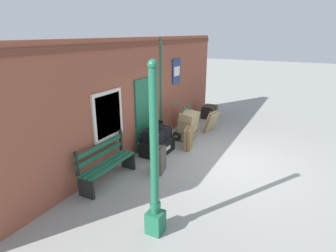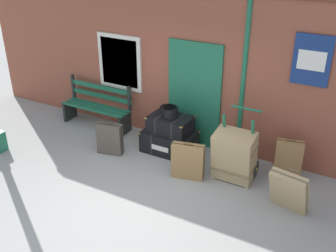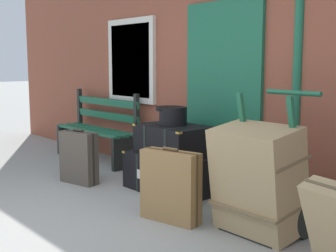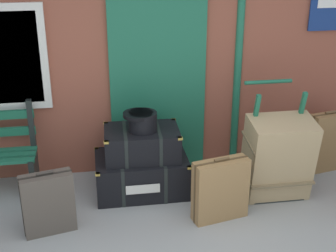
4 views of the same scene
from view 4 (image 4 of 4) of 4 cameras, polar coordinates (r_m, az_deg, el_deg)
brick_facade at (r=5.62m, az=-1.74°, el=10.52°), size 10.40×0.35×3.20m
steamer_trunk_base at (r=5.44m, az=-3.12°, el=-5.63°), size 1.01×0.67×0.43m
steamer_trunk_middle at (r=5.28m, az=-3.07°, el=-2.02°), size 0.83×0.57×0.33m
round_hatbox at (r=5.15m, az=-3.07°, el=0.68°), size 0.36×0.32×0.21m
porters_trolley at (r=5.59m, az=11.93°, el=-4.59°), size 0.71×0.64×1.19m
large_brown_trunk at (r=5.36m, az=12.75°, el=-3.59°), size 0.70×0.56×0.93m
suitcase_tan at (r=4.93m, az=6.16°, el=-7.44°), size 0.59×0.30×0.68m
suitcase_beige at (r=6.12m, az=18.15°, el=-1.79°), size 0.48×0.25×0.77m
suitcase_olive at (r=4.85m, az=-13.86°, el=-8.80°), size 0.52×0.28×0.66m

